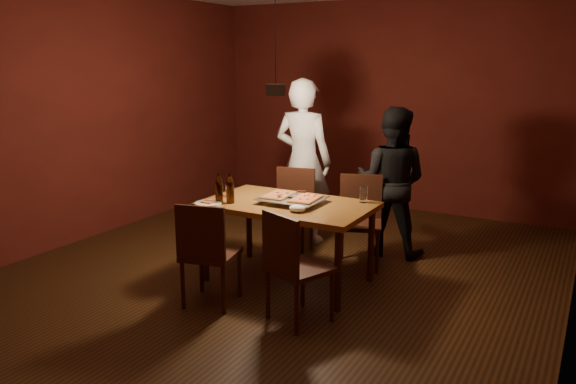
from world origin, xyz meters
The scene contains 19 objects.
room_shell centered at (0.00, 0.00, 1.40)m, with size 6.00×6.00×6.00m.
dining_table centered at (0.16, -0.06, 0.68)m, with size 1.50×0.90×0.75m.
chair_far_left centered at (-0.20, 0.69, 0.54)m, with size 0.50×0.50×0.49m.
chair_far_right centered at (0.56, 0.70, 0.54)m, with size 0.54×0.54×0.49m.
chair_near_left centered at (-0.14, -0.88, 0.54)m, with size 0.50×0.50×0.49m.
chair_near_right centered at (0.61, -0.81, 0.54)m, with size 0.55×0.55×0.49m.
pizza_tray centered at (0.19, -0.05, 0.77)m, with size 0.55×0.45×0.05m, color silver.
pizza_meat centered at (0.06, -0.04, 0.81)m, with size 0.22×0.35×0.02m, color maroon.
pizza_cheese centered at (0.33, -0.05, 0.81)m, with size 0.21×0.33×0.02m, color gold.
spatula centered at (0.19, -0.02, 0.81)m, with size 0.09×0.24×0.04m, color silver, non-canonical shape.
beer_bottle_a centered at (-0.39, -0.35, 0.88)m, with size 0.07×0.07×0.27m.
beer_bottle_b centered at (-0.29, -0.32, 0.89)m, with size 0.07×0.07×0.27m.
water_glass_left centered at (-0.43, -0.13, 0.81)m, with size 0.07×0.07×0.12m, color silver.
water_glass_right centered at (0.75, 0.29, 0.82)m, with size 0.07×0.07×0.15m, color silver.
plate_slice centered at (-0.43, -0.46, 0.76)m, with size 0.24×0.24×0.03m.
napkin centered at (0.38, -0.30, 0.78)m, with size 0.15×0.11×0.06m, color white.
diner_white centered at (-0.29, 1.09, 0.91)m, with size 0.66×0.44×1.82m, color silver.
diner_dark centered at (0.72, 1.14, 0.78)m, with size 0.75×0.59×1.55m, color black.
pendant_lamp centered at (0.00, 0.00, 1.76)m, with size 0.18×0.18×1.10m.
Camera 1 is at (2.56, -4.35, 2.01)m, focal length 35.00 mm.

